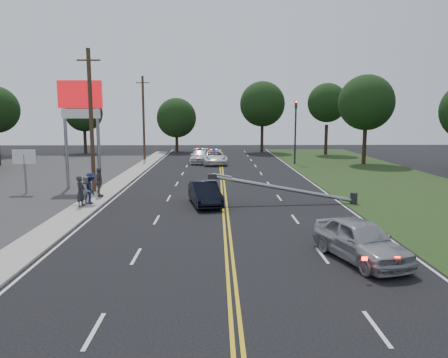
{
  "coord_description": "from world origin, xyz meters",
  "views": [
    {
      "loc": [
        -0.5,
        -18.69,
        5.6
      ],
      "look_at": [
        -0.05,
        7.29,
        1.7
      ],
      "focal_mm": 35.0,
      "sensor_mm": 36.0,
      "label": 1
    }
  ],
  "objects_px": {
    "fallen_streetlight": "(292,190)",
    "bystander_c": "(91,188)",
    "waiting_sedan": "(360,240)",
    "bystander_b": "(87,190)",
    "pylon_sign": "(81,108)",
    "emergency_a": "(214,157)",
    "bystander_d": "(99,182)",
    "small_sign": "(24,161)",
    "utility_pole_mid": "(91,121)",
    "utility_pole_far": "(144,118)",
    "bystander_a": "(81,191)",
    "traffic_signal": "(295,126)",
    "crashed_sedan": "(205,194)",
    "emergency_b": "(200,156)"
  },
  "relations": [
    {
      "from": "utility_pole_mid",
      "to": "emergency_a",
      "type": "distance_m",
      "value": 20.16
    },
    {
      "from": "pylon_sign",
      "to": "bystander_d",
      "type": "distance_m",
      "value": 6.74
    },
    {
      "from": "bystander_c",
      "to": "bystander_b",
      "type": "bearing_deg",
      "value": 121.3
    },
    {
      "from": "bystander_b",
      "to": "bystander_d",
      "type": "bearing_deg",
      "value": 13.06
    },
    {
      "from": "utility_pole_mid",
      "to": "crashed_sedan",
      "type": "xyz_separation_m",
      "value": [
        7.98,
        -4.26,
        -4.36
      ]
    },
    {
      "from": "pylon_sign",
      "to": "bystander_a",
      "type": "height_order",
      "value": "pylon_sign"
    },
    {
      "from": "pylon_sign",
      "to": "fallen_streetlight",
      "type": "relative_size",
      "value": 0.85
    },
    {
      "from": "traffic_signal",
      "to": "emergency_b",
      "type": "xyz_separation_m",
      "value": [
        -10.68,
        1.15,
        -3.44
      ]
    },
    {
      "from": "bystander_a",
      "to": "bystander_c",
      "type": "relative_size",
      "value": 0.96
    },
    {
      "from": "utility_pole_far",
      "to": "bystander_a",
      "type": "height_order",
      "value": "utility_pole_far"
    },
    {
      "from": "utility_pole_mid",
      "to": "utility_pole_far",
      "type": "bearing_deg",
      "value": 90.0
    },
    {
      "from": "traffic_signal",
      "to": "bystander_a",
      "type": "height_order",
      "value": "traffic_signal"
    },
    {
      "from": "fallen_streetlight",
      "to": "crashed_sedan",
      "type": "relative_size",
      "value": 2.13
    },
    {
      "from": "bystander_b",
      "to": "bystander_c",
      "type": "relative_size",
      "value": 0.91
    },
    {
      "from": "emergency_b",
      "to": "bystander_b",
      "type": "height_order",
      "value": "bystander_b"
    },
    {
      "from": "fallen_streetlight",
      "to": "traffic_signal",
      "type": "bearing_deg",
      "value": 79.41
    },
    {
      "from": "waiting_sedan",
      "to": "bystander_a",
      "type": "distance_m",
      "value": 16.57
    },
    {
      "from": "utility_pole_mid",
      "to": "emergency_b",
      "type": "bearing_deg",
      "value": 70.4
    },
    {
      "from": "small_sign",
      "to": "bystander_a",
      "type": "bearing_deg",
      "value": -43.2
    },
    {
      "from": "small_sign",
      "to": "pylon_sign",
      "type": "bearing_deg",
      "value": 29.74
    },
    {
      "from": "bystander_d",
      "to": "small_sign",
      "type": "bearing_deg",
      "value": 62.23
    },
    {
      "from": "waiting_sedan",
      "to": "bystander_d",
      "type": "distance_m",
      "value": 18.27
    },
    {
      "from": "crashed_sedan",
      "to": "emergency_a",
      "type": "xyz_separation_m",
      "value": [
        0.42,
        22.07,
        0.04
      ]
    },
    {
      "from": "bystander_d",
      "to": "crashed_sedan",
      "type": "bearing_deg",
      "value": -115.21
    },
    {
      "from": "waiting_sedan",
      "to": "emergency_b",
      "type": "height_order",
      "value": "waiting_sedan"
    },
    {
      "from": "waiting_sedan",
      "to": "utility_pole_mid",
      "type": "bearing_deg",
      "value": 117.27
    },
    {
      "from": "small_sign",
      "to": "utility_pole_far",
      "type": "distance_m",
      "value": 22.68
    },
    {
      "from": "traffic_signal",
      "to": "bystander_b",
      "type": "distance_m",
      "value": 28.14
    },
    {
      "from": "pylon_sign",
      "to": "bystander_b",
      "type": "distance_m",
      "value": 8.42
    },
    {
      "from": "utility_pole_far",
      "to": "bystander_c",
      "type": "xyz_separation_m",
      "value": [
        0.97,
        -26.19,
        -4.01
      ]
    },
    {
      "from": "small_sign",
      "to": "traffic_signal",
      "type": "bearing_deg",
      "value": 38.9
    },
    {
      "from": "waiting_sedan",
      "to": "bystander_b",
      "type": "height_order",
      "value": "bystander_b"
    },
    {
      "from": "pylon_sign",
      "to": "utility_pole_mid",
      "type": "relative_size",
      "value": 0.8
    },
    {
      "from": "pylon_sign",
      "to": "utility_pole_far",
      "type": "relative_size",
      "value": 0.8
    },
    {
      "from": "fallen_streetlight",
      "to": "bystander_c",
      "type": "xyz_separation_m",
      "value": [
        -12.42,
        -0.19,
        0.16
      ]
    },
    {
      "from": "bystander_b",
      "to": "small_sign",
      "type": "bearing_deg",
      "value": 67.53
    },
    {
      "from": "bystander_c",
      "to": "crashed_sedan",
      "type": "bearing_deg",
      "value": -115.86
    },
    {
      "from": "fallen_streetlight",
      "to": "bystander_d",
      "type": "height_order",
      "value": "bystander_d"
    },
    {
      "from": "small_sign",
      "to": "utility_pole_mid",
      "type": "relative_size",
      "value": 0.31
    },
    {
      "from": "fallen_streetlight",
      "to": "bystander_a",
      "type": "bearing_deg",
      "value": -175.07
    },
    {
      "from": "pylon_sign",
      "to": "crashed_sedan",
      "type": "xyz_separation_m",
      "value": [
        9.28,
        -6.26,
        -5.27
      ]
    },
    {
      "from": "pylon_sign",
      "to": "emergency_a",
      "type": "distance_m",
      "value": 19.27
    },
    {
      "from": "fallen_streetlight",
      "to": "emergency_a",
      "type": "xyz_separation_m",
      "value": [
        -4.99,
        21.81,
        -0.15
      ]
    },
    {
      "from": "fallen_streetlight",
      "to": "crashed_sedan",
      "type": "xyz_separation_m",
      "value": [
        -5.41,
        -0.26,
        -0.19
      ]
    },
    {
      "from": "emergency_a",
      "to": "traffic_signal",
      "type": "bearing_deg",
      "value": -5.46
    },
    {
      "from": "bystander_b",
      "to": "bystander_d",
      "type": "relative_size",
      "value": 0.88
    },
    {
      "from": "fallen_streetlight",
      "to": "bystander_b",
      "type": "xyz_separation_m",
      "value": [
        -12.58,
        -0.43,
        0.07
      ]
    },
    {
      "from": "traffic_signal",
      "to": "waiting_sedan",
      "type": "relative_size",
      "value": 1.5
    },
    {
      "from": "utility_pole_far",
      "to": "emergency_a",
      "type": "bearing_deg",
      "value": -26.52
    },
    {
      "from": "fallen_streetlight",
      "to": "bystander_c",
      "type": "bearing_deg",
      "value": -179.14
    }
  ]
}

